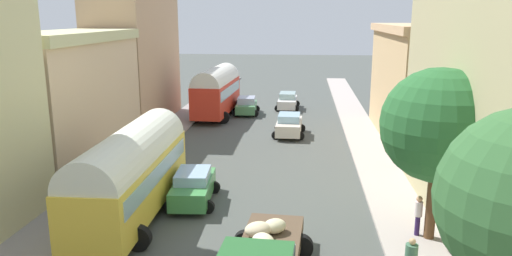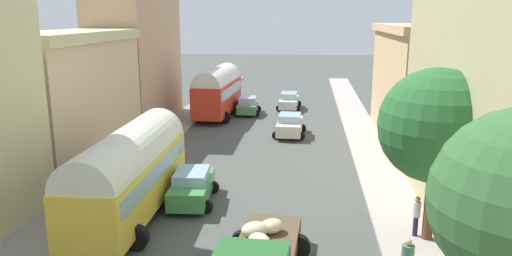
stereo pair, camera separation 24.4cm
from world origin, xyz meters
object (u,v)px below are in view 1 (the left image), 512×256
Objects in this scene: car_1 at (288,101)px; car_3 at (193,187)px; pedestrian_1 at (418,214)px; parked_bus_1 at (216,90)px; parked_bus_0 at (131,170)px; car_0 at (289,125)px; car_4 at (246,106)px.

car_1 is 23.93m from car_3.
pedestrian_1 reaches higher than car_1.
parked_bus_1 is 2.07× the size of car_1.
car_0 is at bearing 67.70° from parked_bus_0.
car_0 is at bearing -61.28° from car_4.
car_1 is 1.02× the size of car_3.
car_4 is 25.48m from pedestrian_1.
car_3 is at bearing 164.12° from pedestrian_1.
pedestrian_1 is at bearing -76.97° from car_1.
car_0 is 0.97× the size of car_3.
parked_bus_0 is at bearing -89.38° from parked_bus_1.
car_0 is 14.01m from car_3.
car_3 is at bearing -82.85° from parked_bus_1.
car_3 is 20.82m from car_4.
pedestrian_1 reaches higher than car_3.
pedestrian_1 reaches higher than car_0.
pedestrian_1 is at bearing -70.83° from car_0.
parked_bus_1 is 9.12m from car_0.
car_3 is (2.22, 1.90, -1.38)m from parked_bus_0.
parked_bus_1 is 4.87× the size of pedestrian_1.
car_0 is at bearing 73.17° from car_3.
car_4 is at bearing 84.41° from parked_bus_0.
car_0 is 1.07× the size of car_4.
car_1 is at bearing 92.74° from car_0.
parked_bus_1 reaches higher than car_4.
parked_bus_1 is 7.44m from car_1.
parked_bus_0 reaches higher than car_1.
car_3 is 10.06m from pedestrian_1.
parked_bus_1 reaches higher than car_1.
car_4 is at bearing 112.32° from pedestrian_1.
car_4 is at bearing 90.01° from car_3.
parked_bus_1 is 25.47m from pedestrian_1.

